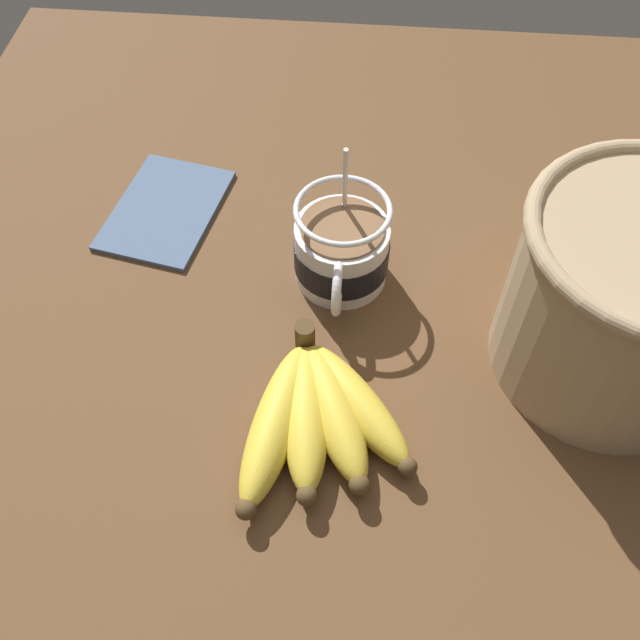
% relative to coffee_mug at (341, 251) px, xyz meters
% --- Properties ---
extents(table, '(1.04, 1.04, 0.04)m').
position_rel_coffee_mug_xyz_m(table, '(0.03, 0.01, -0.06)').
color(table, brown).
rests_on(table, ground).
extents(coffee_mug, '(0.14, 0.10, 0.16)m').
position_rel_coffee_mug_xyz_m(coffee_mug, '(0.00, 0.00, 0.00)').
color(coffee_mug, silver).
rests_on(coffee_mug, table).
extents(banana_bunch, '(0.20, 0.17, 0.04)m').
position_rel_coffee_mug_xyz_m(banana_bunch, '(0.18, -0.01, -0.02)').
color(banana_bunch, '#4C381E').
rests_on(banana_bunch, table).
extents(woven_basket, '(0.23, 0.23, 0.18)m').
position_rel_coffee_mug_xyz_m(woven_basket, '(0.08, 0.26, 0.06)').
color(woven_basket, tan).
rests_on(woven_basket, table).
extents(napkin, '(0.18, 0.14, 0.01)m').
position_rel_coffee_mug_xyz_m(napkin, '(-0.08, -0.21, -0.04)').
color(napkin, slate).
rests_on(napkin, table).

